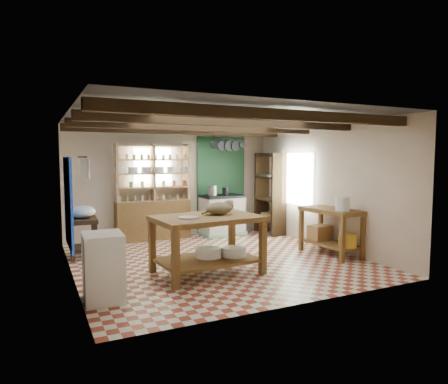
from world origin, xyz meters
name	(u,v)px	position (x,y,z in m)	size (l,w,h in m)	color
floor	(217,260)	(0.00, 0.00, -0.01)	(5.00, 5.00, 0.02)	maroon
ceiling	(216,118)	(0.00, 0.00, 2.60)	(5.00, 5.00, 0.02)	#4F5055
wall_back	(173,182)	(0.00, 2.50, 1.30)	(5.00, 0.04, 2.60)	beige
wall_front	(299,205)	(0.00, -2.50, 1.30)	(5.00, 0.04, 2.60)	beige
wall_left	(70,196)	(-2.50, 0.00, 1.30)	(0.04, 5.00, 2.60)	beige
wall_right	(325,186)	(2.50, 0.00, 1.30)	(0.04, 5.00, 2.60)	beige
ceiling_beams	(216,125)	(0.00, 0.00, 2.48)	(5.00, 3.80, 0.15)	#332111
blue_wall_patch	(68,202)	(-2.47, 0.90, 1.10)	(0.04, 1.40, 1.60)	blue
green_wall_patch	(221,183)	(1.25, 2.47, 1.25)	(1.30, 0.04, 2.30)	#1E4B2C
window_back	(153,166)	(-0.50, 2.48, 1.70)	(0.90, 0.02, 0.80)	white
window_right	(296,179)	(2.48, 1.00, 1.40)	(0.02, 1.30, 1.20)	white
utensil_rail	(82,166)	(-2.44, -1.20, 1.78)	(0.06, 0.90, 0.28)	black
pot_rack	(228,145)	(1.25, 2.05, 2.18)	(0.86, 0.12, 0.36)	black
shelving_unit	(153,192)	(-0.55, 2.31, 1.10)	(1.70, 0.34, 2.20)	tan
tall_rack	(270,193)	(2.28, 1.80, 1.00)	(0.40, 0.86, 2.00)	#332111
work_table	(207,245)	(-0.49, -0.70, 0.47)	(1.67, 1.11, 0.95)	brown
stove	(222,215)	(1.12, 2.15, 0.49)	(1.00, 0.67, 0.98)	beige
prep_table	(83,238)	(-2.20, 1.29, 0.38)	(0.51, 0.74, 0.75)	#332111
white_cabinet	(103,267)	(-2.22, -1.26, 0.45)	(0.50, 0.60, 0.90)	white
right_counter	(331,232)	(2.18, -0.58, 0.45)	(0.63, 1.26, 0.90)	brown
cat	(219,208)	(-0.25, -0.63, 1.05)	(0.46, 0.35, 0.21)	olive
steel_tray	(189,217)	(-0.84, -0.78, 0.96)	(0.32, 0.32, 0.02)	#A4A5AC
basin_large	(208,253)	(-0.45, -0.65, 0.33)	(0.43, 0.43, 0.15)	white
basin_small	(234,252)	(-0.04, -0.77, 0.32)	(0.41, 0.41, 0.14)	white
kettle_left	(213,191)	(0.87, 2.14, 1.09)	(0.20, 0.20, 0.24)	#A4A5AC
kettle_right	(225,191)	(1.22, 2.15, 1.07)	(0.15, 0.15, 0.18)	black
enamel_bowl	(82,212)	(-2.20, 1.29, 0.87)	(0.48, 0.48, 0.24)	white
white_bucket	(343,204)	(2.15, -0.93, 1.04)	(0.27, 0.27, 0.27)	white
wicker_basket	(320,232)	(2.17, -0.28, 0.38)	(0.41, 0.33, 0.29)	olive
yellow_tub	(348,240)	(2.20, -1.03, 0.36)	(0.33, 0.33, 0.25)	gold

